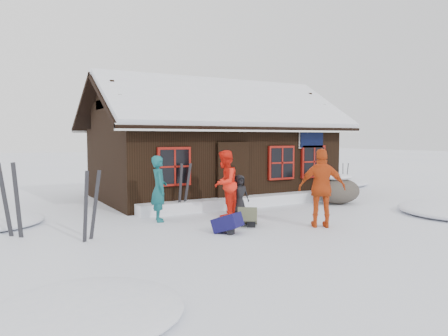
{
  "coord_description": "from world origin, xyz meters",
  "views": [
    {
      "loc": [
        -6.11,
        -9.38,
        2.2
      ],
      "look_at": [
        0.22,
        1.8,
        1.3
      ],
      "focal_mm": 35.0,
      "sensor_mm": 36.0,
      "label": 1
    }
  ],
  "objects_px": {
    "skier_orange_left": "(225,183)",
    "ski_poles": "(344,184)",
    "skier_teal": "(159,189)",
    "backpack_blue": "(227,226)",
    "skier_crouched": "(239,195)",
    "skier_orange_right": "(322,188)",
    "boulder": "(339,190)",
    "backpack_olive": "(248,219)",
    "ski_pair_left": "(90,206)"
  },
  "relations": [
    {
      "from": "skier_orange_right",
      "to": "skier_teal",
      "type": "bearing_deg",
      "value": -6.74
    },
    {
      "from": "ski_poles",
      "to": "backpack_blue",
      "type": "xyz_separation_m",
      "value": [
        -5.66,
        -2.01,
        -0.49
      ]
    },
    {
      "from": "backpack_blue",
      "to": "skier_orange_left",
      "type": "bearing_deg",
      "value": 29.03
    },
    {
      "from": "skier_crouched",
      "to": "boulder",
      "type": "bearing_deg",
      "value": 4.69
    },
    {
      "from": "skier_orange_right",
      "to": "ski_pair_left",
      "type": "relative_size",
      "value": 1.25
    },
    {
      "from": "skier_orange_right",
      "to": "backpack_olive",
      "type": "distance_m",
      "value": 1.98
    },
    {
      "from": "backpack_olive",
      "to": "skier_orange_right",
      "type": "bearing_deg",
      "value": 0.4
    },
    {
      "from": "skier_orange_left",
      "to": "skier_orange_right",
      "type": "bearing_deg",
      "value": 77.09
    },
    {
      "from": "backpack_blue",
      "to": "backpack_olive",
      "type": "xyz_separation_m",
      "value": [
        0.84,
        0.46,
        0.01
      ]
    },
    {
      "from": "skier_orange_left",
      "to": "backpack_olive",
      "type": "xyz_separation_m",
      "value": [
        -0.19,
        -1.47,
        -0.75
      ]
    },
    {
      "from": "ski_pair_left",
      "to": "backpack_olive",
      "type": "distance_m",
      "value": 3.79
    },
    {
      "from": "boulder",
      "to": "ski_poles",
      "type": "distance_m",
      "value": 0.29
    },
    {
      "from": "skier_teal",
      "to": "ski_pair_left",
      "type": "distance_m",
      "value": 2.38
    },
    {
      "from": "skier_crouched",
      "to": "ski_poles",
      "type": "height_order",
      "value": "ski_poles"
    },
    {
      "from": "ski_poles",
      "to": "backpack_blue",
      "type": "relative_size",
      "value": 2.32
    },
    {
      "from": "skier_teal",
      "to": "ski_poles",
      "type": "xyz_separation_m",
      "value": [
        6.5,
        -0.12,
        -0.21
      ]
    },
    {
      "from": "skier_teal",
      "to": "boulder",
      "type": "bearing_deg",
      "value": -78.12
    },
    {
      "from": "skier_teal",
      "to": "backpack_olive",
      "type": "bearing_deg",
      "value": -122.09
    },
    {
      "from": "skier_orange_left",
      "to": "backpack_olive",
      "type": "height_order",
      "value": "skier_orange_left"
    },
    {
      "from": "skier_crouched",
      "to": "ski_poles",
      "type": "distance_m",
      "value": 4.13
    },
    {
      "from": "skier_crouched",
      "to": "backpack_blue",
      "type": "relative_size",
      "value": 1.91
    },
    {
      "from": "skier_orange_right",
      "to": "skier_crouched",
      "type": "xyz_separation_m",
      "value": [
        -0.82,
        2.53,
        -0.4
      ]
    },
    {
      "from": "ski_pair_left",
      "to": "ski_poles",
      "type": "xyz_separation_m",
      "value": [
        8.54,
        1.1,
        -0.07
      ]
    },
    {
      "from": "skier_crouched",
      "to": "backpack_olive",
      "type": "distance_m",
      "value": 1.71
    },
    {
      "from": "backpack_blue",
      "to": "backpack_olive",
      "type": "bearing_deg",
      "value": -4.26
    },
    {
      "from": "skier_crouched",
      "to": "ski_poles",
      "type": "relative_size",
      "value": 0.82
    },
    {
      "from": "skier_orange_left",
      "to": "boulder",
      "type": "relative_size",
      "value": 1.2
    },
    {
      "from": "ski_pair_left",
      "to": "ski_poles",
      "type": "relative_size",
      "value": 1.11
    },
    {
      "from": "skier_teal",
      "to": "ski_pair_left",
      "type": "bearing_deg",
      "value": 133.51
    },
    {
      "from": "ski_pair_left",
      "to": "backpack_blue",
      "type": "relative_size",
      "value": 2.59
    },
    {
      "from": "skier_orange_left",
      "to": "ski_poles",
      "type": "distance_m",
      "value": 4.64
    },
    {
      "from": "skier_orange_left",
      "to": "ski_pair_left",
      "type": "xyz_separation_m",
      "value": [
        -3.91,
        -1.03,
        -0.2
      ]
    },
    {
      "from": "skier_orange_left",
      "to": "ski_poles",
      "type": "relative_size",
      "value": 1.33
    },
    {
      "from": "skier_teal",
      "to": "backpack_blue",
      "type": "xyz_separation_m",
      "value": [
        0.84,
        -2.12,
        -0.7
      ]
    },
    {
      "from": "boulder",
      "to": "ski_poles",
      "type": "relative_size",
      "value": 1.1
    },
    {
      "from": "ski_poles",
      "to": "backpack_olive",
      "type": "xyz_separation_m",
      "value": [
        -4.82,
        -1.55,
        -0.49
      ]
    },
    {
      "from": "skier_orange_right",
      "to": "boulder",
      "type": "bearing_deg",
      "value": -106.77
    },
    {
      "from": "skier_orange_left",
      "to": "skier_crouched",
      "type": "bearing_deg",
      "value": 143.88
    },
    {
      "from": "skier_teal",
      "to": "backpack_olive",
      "type": "distance_m",
      "value": 2.47
    },
    {
      "from": "skier_orange_left",
      "to": "ski_poles",
      "type": "height_order",
      "value": "skier_orange_left"
    },
    {
      "from": "skier_teal",
      "to": "skier_orange_left",
      "type": "bearing_deg",
      "value": -83.28
    },
    {
      "from": "boulder",
      "to": "skier_teal",
      "type": "bearing_deg",
      "value": 179.38
    },
    {
      "from": "backpack_blue",
      "to": "backpack_olive",
      "type": "height_order",
      "value": "backpack_olive"
    },
    {
      "from": "skier_orange_left",
      "to": "ski_pair_left",
      "type": "height_order",
      "value": "skier_orange_left"
    },
    {
      "from": "skier_crouched",
      "to": "backpack_olive",
      "type": "height_order",
      "value": "skier_crouched"
    },
    {
      "from": "skier_crouched",
      "to": "ski_poles",
      "type": "bearing_deg",
      "value": 3.93
    },
    {
      "from": "skier_teal",
      "to": "skier_orange_right",
      "type": "distance_m",
      "value": 4.17
    },
    {
      "from": "skier_orange_left",
      "to": "skier_crouched",
      "type": "relative_size",
      "value": 1.62
    },
    {
      "from": "skier_orange_right",
      "to": "boulder",
      "type": "xyz_separation_m",
      "value": [
        3.11,
        2.61,
        -0.51
      ]
    },
    {
      "from": "skier_crouched",
      "to": "skier_teal",
      "type": "bearing_deg",
      "value": 179.92
    }
  ]
}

